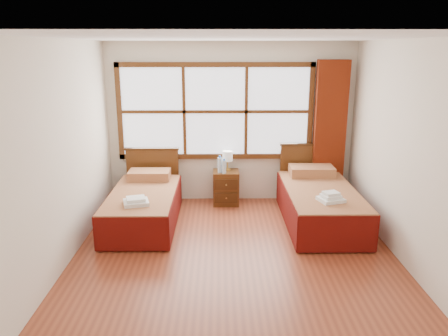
{
  "coord_description": "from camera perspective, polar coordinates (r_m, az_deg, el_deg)",
  "views": [
    {
      "loc": [
        -0.18,
        -4.82,
        2.5
      ],
      "look_at": [
        -0.12,
        0.7,
        0.97
      ],
      "focal_mm": 35.0,
      "sensor_mm": 36.0,
      "label": 1
    }
  ],
  "objects": [
    {
      "name": "bottle_near",
      "position": [
        6.99,
        -0.53,
        0.42
      ],
      "size": [
        0.07,
        0.07,
        0.28
      ],
      "color": "silver",
      "rests_on": "nightstand"
    },
    {
      "name": "towels_right",
      "position": [
        5.97,
        13.78,
        -3.77
      ],
      "size": [
        0.37,
        0.35,
        0.13
      ],
      "rotation": [
        0.0,
        0.0,
        0.31
      ],
      "color": "white",
      "rests_on": "bed_right"
    },
    {
      "name": "bottle_far",
      "position": [
        6.95,
        0.01,
        0.19
      ],
      "size": [
        0.06,
        0.06,
        0.24
      ],
      "color": "silver",
      "rests_on": "nightstand"
    },
    {
      "name": "towels_left",
      "position": [
        5.92,
        -11.42,
        -4.29
      ],
      "size": [
        0.38,
        0.36,
        0.1
      ],
      "rotation": [
        0.0,
        0.0,
        0.27
      ],
      "color": "white",
      "rests_on": "bed_left"
    },
    {
      "name": "floor",
      "position": [
        5.43,
        1.42,
        -11.93
      ],
      "size": [
        4.5,
        4.5,
        0.0
      ],
      "primitive_type": "plane",
      "color": "brown",
      "rests_on": "ground"
    },
    {
      "name": "wall_left",
      "position": [
        5.29,
        -20.69,
        1.34
      ],
      "size": [
        0.0,
        4.5,
        4.5
      ],
      "primitive_type": "plane",
      "rotation": [
        1.57,
        0.0,
        1.57
      ],
      "color": "silver",
      "rests_on": "floor"
    },
    {
      "name": "ceiling",
      "position": [
        4.82,
        1.64,
        16.65
      ],
      "size": [
        4.5,
        4.5,
        0.0
      ],
      "primitive_type": "plane",
      "rotation": [
        3.14,
        0.0,
        0.0
      ],
      "color": "white",
      "rests_on": "wall_back"
    },
    {
      "name": "lamp",
      "position": [
        7.11,
        0.46,
        1.49
      ],
      "size": [
        0.16,
        0.16,
        0.32
      ],
      "color": "gold",
      "rests_on": "nightstand"
    },
    {
      "name": "window",
      "position": [
        7.1,
        -1.16,
        7.38
      ],
      "size": [
        3.16,
        0.06,
        1.56
      ],
      "color": "white",
      "rests_on": "wall_back"
    },
    {
      "name": "curtain",
      "position": [
        7.28,
        13.62,
        4.51
      ],
      "size": [
        0.5,
        0.16,
        2.3
      ],
      "primitive_type": "cube",
      "color": "maroon",
      "rests_on": "wall_back"
    },
    {
      "name": "nightstand",
      "position": [
        7.17,
        0.26,
        -2.57
      ],
      "size": [
        0.42,
        0.42,
        0.56
      ],
      "color": "#4F2B11",
      "rests_on": "floor"
    },
    {
      "name": "wall_right",
      "position": [
        5.43,
        23.14,
        1.43
      ],
      "size": [
        0.0,
        4.5,
        4.5
      ],
      "primitive_type": "plane",
      "rotation": [
        1.57,
        0.0,
        -1.57
      ],
      "color": "silver",
      "rests_on": "floor"
    },
    {
      "name": "bed_right",
      "position": [
        6.57,
        12.34,
        -4.44
      ],
      "size": [
        1.02,
        2.04,
        0.99
      ],
      "color": "#361E0B",
      "rests_on": "floor"
    },
    {
      "name": "bed_left",
      "position": [
        6.51,
        -10.39,
        -4.72
      ],
      "size": [
        0.95,
        1.97,
        0.92
      ],
      "color": "#361E0B",
      "rests_on": "floor"
    },
    {
      "name": "wall_back",
      "position": [
        7.17,
        0.86,
        5.85
      ],
      "size": [
        4.0,
        0.0,
        4.0
      ],
      "primitive_type": "plane",
      "rotation": [
        1.57,
        0.0,
        0.0
      ],
      "color": "silver",
      "rests_on": "floor"
    }
  ]
}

